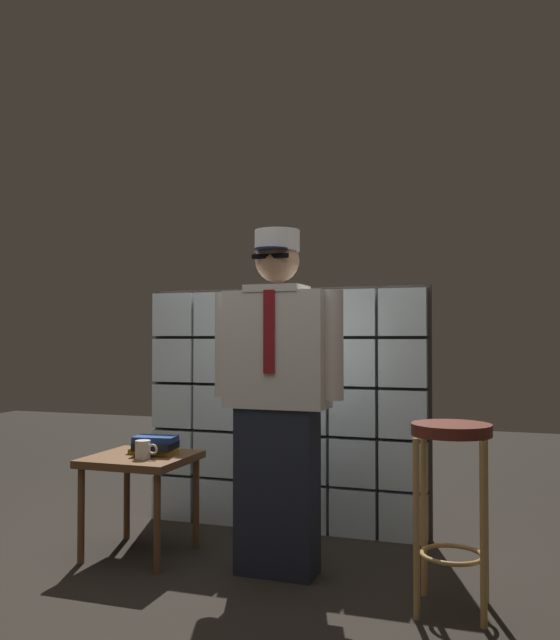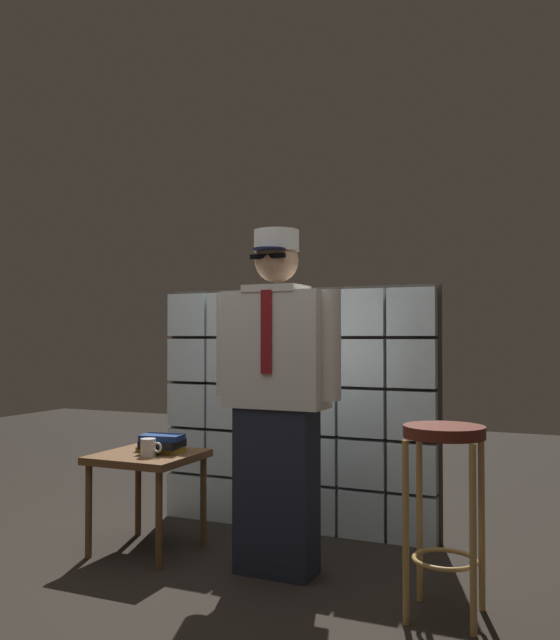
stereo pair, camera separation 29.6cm
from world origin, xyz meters
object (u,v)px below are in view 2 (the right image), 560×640
at_px(standing_person, 276,393).
at_px(side_table, 148,466).
at_px(bar_stool, 444,474).
at_px(book_stack, 162,443).
at_px(coffee_mug, 149,448).

xyz_separation_m(standing_person, side_table, (-0.79, 0.04, -0.42)).
distance_m(standing_person, bar_stool, 0.92).
xyz_separation_m(standing_person, book_stack, (-0.73, 0.09, -0.31)).
relative_size(bar_stool, book_stack, 2.99).
distance_m(side_table, coffee_mug, 0.16).
height_order(bar_stool, side_table, bar_stool).
bearing_deg(book_stack, bar_stool, -9.82).
xyz_separation_m(bar_stool, coffee_mug, (-1.57, 0.14, -0.01)).
height_order(side_table, book_stack, book_stack).
distance_m(standing_person, coffee_mug, 0.79).
bearing_deg(standing_person, book_stack, 174.29).
bearing_deg(side_table, coffee_mug, -53.48).
bearing_deg(bar_stool, book_stack, 170.18).
bearing_deg(side_table, standing_person, -3.15).
distance_m(standing_person, book_stack, 0.79).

